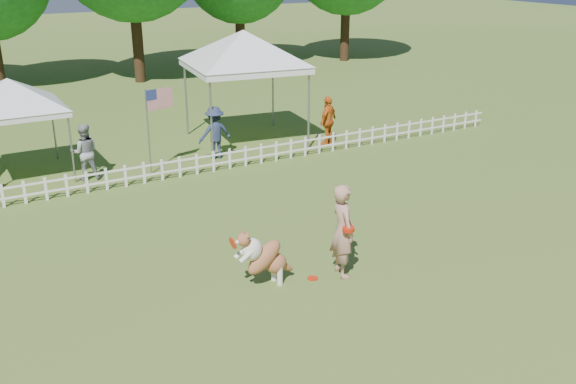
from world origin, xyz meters
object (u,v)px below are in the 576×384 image
(canopy_tent_right, at_px, (245,88))
(flag_pole, at_px, (148,132))
(spectator_a, at_px, (85,152))
(spectator_c, at_px, (328,121))
(frisbee_on_turf, at_px, (313,278))
(spectator_b, at_px, (215,133))
(dog, at_px, (265,257))
(canopy_tent_left, at_px, (15,130))
(handler, at_px, (343,230))

(canopy_tent_right, bearing_deg, flag_pole, -148.56)
(canopy_tent_right, xyz_separation_m, flag_pole, (-3.73, -1.67, -0.55))
(spectator_a, height_order, spectator_c, spectator_c)
(frisbee_on_turf, distance_m, spectator_b, 8.06)
(frisbee_on_turf, bearing_deg, spectator_b, 79.70)
(dog, bearing_deg, canopy_tent_left, 105.22)
(canopy_tent_right, distance_m, spectator_b, 2.21)
(frisbee_on_turf, bearing_deg, handler, -10.10)
(flag_pole, distance_m, spectator_c, 5.86)
(dog, height_order, spectator_a, spectator_a)
(spectator_b, relative_size, spectator_c, 1.00)
(canopy_tent_left, xyz_separation_m, spectator_b, (5.34, -1.05, -0.55))
(canopy_tent_right, height_order, spectator_a, canopy_tent_right)
(handler, xyz_separation_m, dog, (-1.49, 0.30, -0.32))
(dog, relative_size, canopy_tent_right, 0.34)
(canopy_tent_right, height_order, flag_pole, canopy_tent_right)
(handler, height_order, spectator_a, handler)
(spectator_c, bearing_deg, spectator_a, -32.78)
(dog, xyz_separation_m, spectator_c, (6.03, 7.25, 0.19))
(frisbee_on_turf, relative_size, spectator_b, 0.13)
(canopy_tent_right, bearing_deg, spectator_b, -135.25)
(canopy_tent_left, distance_m, canopy_tent_right, 6.94)
(frisbee_on_turf, xyz_separation_m, canopy_tent_right, (3.02, 9.11, 1.73))
(spectator_b, xyz_separation_m, spectator_c, (3.69, -0.45, 0.00))
(flag_pole, distance_m, spectator_b, 2.23)
(flag_pole, relative_size, spectator_b, 1.52)
(canopy_tent_left, distance_m, spectator_b, 5.47)
(flag_pole, bearing_deg, canopy_tent_left, 139.55)
(handler, xyz_separation_m, spectator_c, (4.54, 7.55, -0.13))
(flag_pole, relative_size, spectator_a, 1.55)
(handler, distance_m, spectator_a, 8.50)
(dog, bearing_deg, handler, -15.15)
(flag_pole, xyz_separation_m, spectator_c, (5.84, 0.01, -0.41))
(spectator_b, height_order, spectator_c, spectator_c)
(spectator_a, distance_m, spectator_b, 3.80)
(spectator_b, bearing_deg, spectator_a, 0.49)
(flag_pole, bearing_deg, dog, -106.73)
(handler, distance_m, dog, 1.55)
(spectator_b, bearing_deg, spectator_c, 173.21)
(handler, xyz_separation_m, spectator_a, (-2.95, 7.97, -0.15))
(frisbee_on_turf, bearing_deg, canopy_tent_left, 113.60)
(handler, height_order, spectator_c, handler)
(handler, bearing_deg, dog, 88.82)
(handler, relative_size, canopy_tent_right, 0.53)
(canopy_tent_left, bearing_deg, spectator_a, -35.29)
(frisbee_on_turf, height_order, canopy_tent_left, canopy_tent_left)
(flag_pole, height_order, spectator_b, flag_pole)
(spectator_a, bearing_deg, spectator_c, -172.36)
(dog, relative_size, canopy_tent_left, 0.45)
(handler, height_order, flag_pole, flag_pole)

